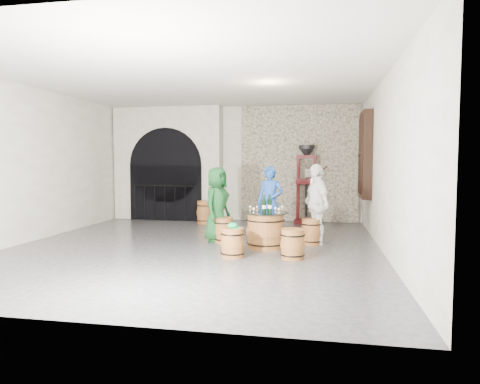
% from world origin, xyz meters
% --- Properties ---
extents(ground, '(8.00, 8.00, 0.00)m').
position_xyz_m(ground, '(0.00, 0.00, 0.00)').
color(ground, '#2E2E30').
rests_on(ground, ground).
extents(wall_back, '(8.00, 0.00, 8.00)m').
position_xyz_m(wall_back, '(0.00, 4.00, 1.60)').
color(wall_back, beige).
rests_on(wall_back, ground).
extents(wall_front, '(8.00, 0.00, 8.00)m').
position_xyz_m(wall_front, '(0.00, -4.00, 1.60)').
color(wall_front, beige).
rests_on(wall_front, ground).
extents(wall_left, '(0.00, 8.00, 8.00)m').
position_xyz_m(wall_left, '(-3.50, 0.00, 1.60)').
color(wall_left, beige).
rests_on(wall_left, ground).
extents(wall_right, '(0.00, 8.00, 8.00)m').
position_xyz_m(wall_right, '(3.50, 0.00, 1.60)').
color(wall_right, beige).
rests_on(wall_right, ground).
extents(ceiling, '(8.00, 8.00, 0.00)m').
position_xyz_m(ceiling, '(0.00, 0.00, 3.20)').
color(ceiling, beige).
rests_on(ceiling, wall_back).
extents(stone_facing_panel, '(3.20, 0.12, 3.18)m').
position_xyz_m(stone_facing_panel, '(1.80, 3.94, 1.60)').
color(stone_facing_panel, '#A9A087').
rests_on(stone_facing_panel, ground).
extents(arched_opening, '(3.10, 0.60, 3.19)m').
position_xyz_m(arched_opening, '(-1.90, 3.74, 1.58)').
color(arched_opening, beige).
rests_on(arched_opening, ground).
extents(shuttered_window, '(0.23, 1.10, 2.00)m').
position_xyz_m(shuttered_window, '(3.38, 2.40, 1.80)').
color(shuttered_window, black).
rests_on(shuttered_window, wall_right).
extents(barrel_table, '(0.89, 0.89, 0.69)m').
position_xyz_m(barrel_table, '(1.35, 0.13, 0.34)').
color(barrel_table, brown).
rests_on(barrel_table, ground).
extents(barrel_stool_left, '(0.42, 0.42, 0.51)m').
position_xyz_m(barrel_stool_left, '(0.44, 0.54, 0.25)').
color(barrel_stool_left, brown).
rests_on(barrel_stool_left, ground).
extents(barrel_stool_far, '(0.42, 0.42, 0.51)m').
position_xyz_m(barrel_stool_far, '(1.32, 1.13, 0.25)').
color(barrel_stool_far, brown).
rests_on(barrel_stool_far, ground).
extents(barrel_stool_right, '(0.42, 0.42, 0.51)m').
position_xyz_m(barrel_stool_right, '(2.21, 0.66, 0.25)').
color(barrel_stool_right, brown).
rests_on(barrel_stool_right, ground).
extents(barrel_stool_near_right, '(0.42, 0.42, 0.51)m').
position_xyz_m(barrel_stool_near_right, '(1.92, -0.70, 0.25)').
color(barrel_stool_near_right, brown).
rests_on(barrel_stool_near_right, ground).
extents(barrel_stool_near_left, '(0.42, 0.42, 0.51)m').
position_xyz_m(barrel_stool_near_left, '(0.90, -0.77, 0.25)').
color(barrel_stool_near_left, brown).
rests_on(barrel_stool_near_left, ground).
extents(green_cap, '(0.23, 0.18, 0.10)m').
position_xyz_m(green_cap, '(0.90, -0.77, 0.55)').
color(green_cap, '#0D8F48').
rests_on(green_cap, barrel_stool_near_left).
extents(person_green, '(0.66, 0.85, 1.54)m').
position_xyz_m(person_green, '(0.28, 0.61, 0.77)').
color(person_green, '#103C19').
rests_on(person_green, ground).
extents(person_blue, '(0.63, 0.48, 1.56)m').
position_xyz_m(person_blue, '(1.32, 1.15, 0.78)').
color(person_blue, '#1A4190').
rests_on(person_blue, ground).
extents(person_white, '(0.76, 1.02, 1.60)m').
position_xyz_m(person_white, '(2.29, 0.71, 0.80)').
color(person_white, white).
rests_on(person_white, ground).
extents(wine_bottle_left, '(0.08, 0.08, 0.32)m').
position_xyz_m(wine_bottle_left, '(1.33, 0.10, 0.82)').
color(wine_bottle_left, black).
rests_on(wine_bottle_left, barrel_table).
extents(wine_bottle_center, '(0.08, 0.08, 0.32)m').
position_xyz_m(wine_bottle_center, '(1.43, 0.15, 0.82)').
color(wine_bottle_center, black).
rests_on(wine_bottle_center, barrel_table).
extents(wine_bottle_right, '(0.08, 0.08, 0.32)m').
position_xyz_m(wine_bottle_right, '(1.40, 0.27, 0.82)').
color(wine_bottle_right, black).
rests_on(wine_bottle_right, barrel_table).
extents(tasting_glass_a, '(0.05, 0.05, 0.10)m').
position_xyz_m(tasting_glass_a, '(1.15, -0.02, 0.74)').
color(tasting_glass_a, '#AD6321').
rests_on(tasting_glass_a, barrel_table).
extents(tasting_glass_b, '(0.05, 0.05, 0.10)m').
position_xyz_m(tasting_glass_b, '(1.54, 0.15, 0.74)').
color(tasting_glass_b, '#AD6321').
rests_on(tasting_glass_b, barrel_table).
extents(tasting_glass_c, '(0.05, 0.05, 0.10)m').
position_xyz_m(tasting_glass_c, '(1.17, 0.31, 0.74)').
color(tasting_glass_c, '#AD6321').
rests_on(tasting_glass_c, barrel_table).
extents(tasting_glass_d, '(0.05, 0.05, 0.10)m').
position_xyz_m(tasting_glass_d, '(1.64, 0.43, 0.74)').
color(tasting_glass_d, '#AD6321').
rests_on(tasting_glass_d, barrel_table).
extents(tasting_glass_e, '(0.05, 0.05, 0.10)m').
position_xyz_m(tasting_glass_e, '(1.62, 0.00, 0.74)').
color(tasting_glass_e, '#AD6321').
rests_on(tasting_glass_e, barrel_table).
extents(tasting_glass_f, '(0.05, 0.05, 0.10)m').
position_xyz_m(tasting_glass_f, '(1.03, 0.29, 0.74)').
color(tasting_glass_f, '#AD6321').
rests_on(tasting_glass_f, barrel_table).
extents(side_barrel, '(0.46, 0.46, 0.60)m').
position_xyz_m(side_barrel, '(-0.65, 3.10, 0.30)').
color(side_barrel, brown).
rests_on(side_barrel, ground).
extents(corking_press, '(0.87, 0.53, 2.08)m').
position_xyz_m(corking_press, '(2.01, 3.57, 1.21)').
color(corking_press, '#440B0D').
rests_on(corking_press, ground).
extents(control_box, '(0.18, 0.10, 0.22)m').
position_xyz_m(control_box, '(2.05, 3.86, 1.35)').
color(control_box, silver).
rests_on(control_box, wall_back).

